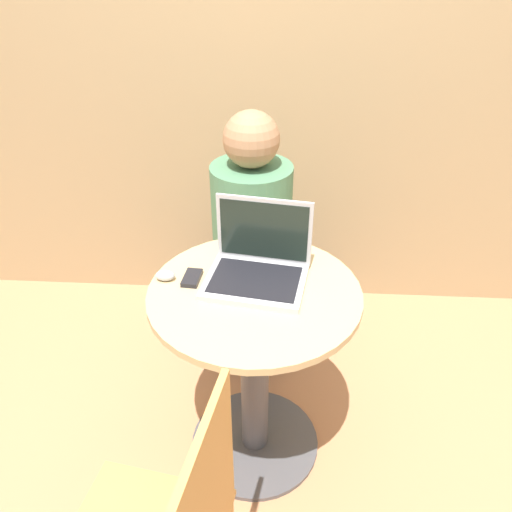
# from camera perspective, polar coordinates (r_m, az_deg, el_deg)

# --- Properties ---
(ground_plane) EXTENTS (12.00, 12.00, 0.00)m
(ground_plane) POSITION_cam_1_polar(r_m,az_deg,el_deg) (2.16, -0.13, -20.54)
(ground_plane) COLOR tan
(back_wall) EXTENTS (7.00, 0.05, 2.60)m
(back_wall) POSITION_cam_1_polar(r_m,az_deg,el_deg) (2.38, 1.56, 22.38)
(back_wall) COLOR tan
(back_wall) RESTS_ON ground_plane
(round_table) EXTENTS (0.69, 0.69, 0.77)m
(round_table) POSITION_cam_1_polar(r_m,az_deg,el_deg) (1.79, -0.15, -11.22)
(round_table) COLOR #4C4C51
(round_table) RESTS_ON ground_plane
(laptop) EXTENTS (0.36, 0.30, 0.25)m
(laptop) POSITION_cam_1_polar(r_m,az_deg,el_deg) (1.64, 0.32, -0.96)
(laptop) COLOR #B7B7BC
(laptop) RESTS_ON round_table
(cell_phone) EXTENTS (0.06, 0.10, 0.02)m
(cell_phone) POSITION_cam_1_polar(r_m,az_deg,el_deg) (1.66, -7.33, -2.50)
(cell_phone) COLOR black
(cell_phone) RESTS_ON round_table
(computer_mouse) EXTENTS (0.06, 0.04, 0.03)m
(computer_mouse) POSITION_cam_1_polar(r_m,az_deg,el_deg) (1.67, -10.35, -2.20)
(computer_mouse) COLOR #B2B2B7
(computer_mouse) RESTS_ON round_table
(person_seated) EXTENTS (0.39, 0.54, 1.19)m
(person_seated) POSITION_cam_1_polar(r_m,az_deg,el_deg) (2.25, -0.60, -0.32)
(person_seated) COLOR #3D4766
(person_seated) RESTS_ON ground_plane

